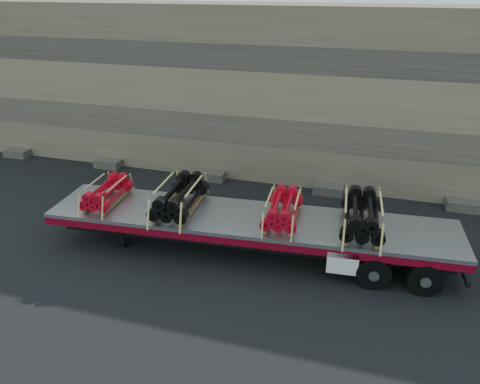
% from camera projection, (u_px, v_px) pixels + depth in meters
% --- Properties ---
extents(ground, '(120.00, 120.00, 0.00)m').
position_uv_depth(ground, '(248.00, 243.00, 15.25)').
color(ground, black).
rests_on(ground, ground).
extents(rock_wall, '(44.00, 3.00, 7.00)m').
position_uv_depth(rock_wall, '(292.00, 94.00, 19.46)').
color(rock_wall, '#7A6B54').
rests_on(rock_wall, ground).
extents(trailer, '(12.60, 3.31, 1.25)m').
position_uv_depth(trailer, '(249.00, 235.00, 14.50)').
color(trailer, '#A2A4A9').
rests_on(trailer, ground).
extents(bundle_front, '(1.10, 1.98, 0.68)m').
position_uv_depth(bundle_front, '(107.00, 193.00, 15.04)').
color(bundle_front, red).
rests_on(bundle_front, trailer).
extents(bundle_midfront, '(1.38, 2.49, 0.85)m').
position_uv_depth(bundle_midfront, '(180.00, 198.00, 14.51)').
color(bundle_midfront, black).
rests_on(bundle_midfront, trailer).
extents(bundle_midrear, '(1.16, 2.10, 0.72)m').
position_uv_depth(bundle_midrear, '(283.00, 210.00, 13.89)').
color(bundle_midrear, red).
rests_on(bundle_midrear, trailer).
extents(bundle_rear, '(1.36, 2.46, 0.84)m').
position_uv_depth(bundle_rear, '(362.00, 216.00, 13.41)').
color(bundle_rear, black).
rests_on(bundle_rear, trailer).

